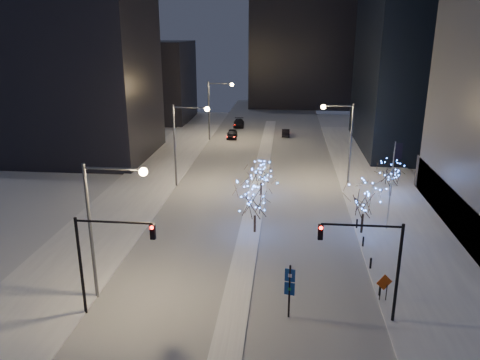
# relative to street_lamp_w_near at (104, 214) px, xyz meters

# --- Properties ---
(ground) EXTENTS (160.00, 160.00, 0.00)m
(ground) POSITION_rel_street_lamp_w_near_xyz_m (8.94, -2.00, -6.50)
(ground) COLOR silver
(ground) RESTS_ON ground
(road) EXTENTS (20.00, 130.00, 0.02)m
(road) POSITION_rel_street_lamp_w_near_xyz_m (8.94, 33.00, -6.49)
(road) COLOR #A8ADB7
(road) RESTS_ON ground
(median) EXTENTS (2.00, 80.00, 0.15)m
(median) POSITION_rel_street_lamp_w_near_xyz_m (8.94, 28.00, -6.42)
(median) COLOR white
(median) RESTS_ON ground
(east_sidewalk) EXTENTS (10.00, 90.00, 0.15)m
(east_sidewalk) POSITION_rel_street_lamp_w_near_xyz_m (23.94, 18.00, -6.42)
(east_sidewalk) COLOR white
(east_sidewalk) RESTS_ON ground
(west_sidewalk) EXTENTS (8.00, 90.00, 0.15)m
(west_sidewalk) POSITION_rel_street_lamp_w_near_xyz_m (-5.06, 18.00, -6.42)
(west_sidewalk) COLOR white
(west_sidewalk) RESTS_ON ground
(filler_west_near) EXTENTS (22.00, 18.00, 24.00)m
(filler_west_near) POSITION_rel_street_lamp_w_near_xyz_m (-19.06, 38.00, 5.50)
(filler_west_near) COLOR black
(filler_west_near) RESTS_ON ground
(filler_west_far) EXTENTS (18.00, 16.00, 16.00)m
(filler_west_far) POSITION_rel_street_lamp_w_near_xyz_m (-17.06, 68.00, 1.50)
(filler_west_far) COLOR black
(filler_west_far) RESTS_ON ground
(horizon_block) EXTENTS (24.00, 14.00, 42.00)m
(horizon_block) POSITION_rel_street_lamp_w_near_xyz_m (14.94, 90.00, 14.50)
(horizon_block) COLOR black
(horizon_block) RESTS_ON ground
(street_lamp_w_near) EXTENTS (4.40, 0.56, 10.00)m
(street_lamp_w_near) POSITION_rel_street_lamp_w_near_xyz_m (0.00, 0.00, 0.00)
(street_lamp_w_near) COLOR #595E66
(street_lamp_w_near) RESTS_ON ground
(street_lamp_w_mid) EXTENTS (4.40, 0.56, 10.00)m
(street_lamp_w_mid) POSITION_rel_street_lamp_w_near_xyz_m (0.00, 25.00, 0.00)
(street_lamp_w_mid) COLOR #595E66
(street_lamp_w_mid) RESTS_ON ground
(street_lamp_w_far) EXTENTS (4.40, 0.56, 10.00)m
(street_lamp_w_far) POSITION_rel_street_lamp_w_near_xyz_m (0.00, 50.00, 0.00)
(street_lamp_w_far) COLOR #595E66
(street_lamp_w_far) RESTS_ON ground
(street_lamp_east) EXTENTS (3.90, 0.56, 10.00)m
(street_lamp_east) POSITION_rel_street_lamp_w_near_xyz_m (19.02, 28.00, -0.05)
(street_lamp_east) COLOR #595E66
(street_lamp_east) RESTS_ON ground
(traffic_signal_west) EXTENTS (5.26, 0.43, 7.00)m
(traffic_signal_west) POSITION_rel_street_lamp_w_near_xyz_m (0.50, -2.00, -1.74)
(traffic_signal_west) COLOR black
(traffic_signal_west) RESTS_ON ground
(traffic_signal_east) EXTENTS (5.26, 0.43, 7.00)m
(traffic_signal_east) POSITION_rel_street_lamp_w_near_xyz_m (17.88, -1.00, -1.74)
(traffic_signal_east) COLOR black
(traffic_signal_east) RESTS_ON ground
(flagpoles) EXTENTS (1.35, 2.60, 8.00)m
(flagpoles) POSITION_rel_street_lamp_w_near_xyz_m (22.30, 15.25, -1.70)
(flagpoles) COLOR silver
(flagpoles) RESTS_ON east_sidewalk
(bollards) EXTENTS (0.16, 12.16, 0.90)m
(bollards) POSITION_rel_street_lamp_w_near_xyz_m (19.14, 8.00, -5.90)
(bollards) COLOR black
(bollards) RESTS_ON east_sidewalk
(car_near) EXTENTS (2.05, 4.59, 1.53)m
(car_near) POSITION_rel_street_lamp_w_near_xyz_m (2.67, 51.88, -5.73)
(car_near) COLOR black
(car_near) RESTS_ON ground
(car_mid) EXTENTS (1.41, 3.92, 1.29)m
(car_mid) POSITION_rel_street_lamp_w_near_xyz_m (12.06, 54.60, -5.86)
(car_mid) COLOR black
(car_mid) RESTS_ON ground
(car_far) EXTENTS (2.38, 5.14, 1.45)m
(car_far) POSITION_rel_street_lamp_w_near_xyz_m (2.83, 62.07, -5.77)
(car_far) COLOR black
(car_far) RESTS_ON ground
(holiday_tree_median_near) EXTENTS (5.64, 5.64, 5.15)m
(holiday_tree_median_near) POSITION_rel_street_lamp_w_near_xyz_m (9.44, 12.13, -3.12)
(holiday_tree_median_near) COLOR black
(holiday_tree_median_near) RESTS_ON median
(holiday_tree_median_far) EXTENTS (3.72, 3.72, 3.93)m
(holiday_tree_median_far) POSITION_rel_street_lamp_w_near_xyz_m (9.44, 22.57, -3.79)
(holiday_tree_median_far) COLOR black
(holiday_tree_median_far) RESTS_ON median
(holiday_tree_plaza_near) EXTENTS (4.55, 4.55, 4.99)m
(holiday_tree_plaza_near) POSITION_rel_street_lamp_w_near_xyz_m (19.44, 12.96, -3.07)
(holiday_tree_plaza_near) COLOR black
(holiday_tree_plaza_near) RESTS_ON east_sidewalk
(holiday_tree_plaza_far) EXTENTS (3.92, 3.92, 4.19)m
(holiday_tree_plaza_far) POSITION_rel_street_lamp_w_near_xyz_m (24.20, 23.69, -3.64)
(holiday_tree_plaza_far) COLOR black
(holiday_tree_plaza_far) RESTS_ON east_sidewalk
(wayfinding_sign) EXTENTS (0.69, 0.23, 3.87)m
(wayfinding_sign) POSITION_rel_street_lamp_w_near_xyz_m (12.64, -1.11, -4.13)
(wayfinding_sign) COLOR black
(wayfinding_sign) RESTS_ON ground
(construction_sign) EXTENTS (1.18, 0.45, 2.03)m
(construction_sign) POSITION_rel_street_lamp_w_near_xyz_m (19.24, 1.38, -5.13)
(construction_sign) COLOR black
(construction_sign) RESTS_ON east_sidewalk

